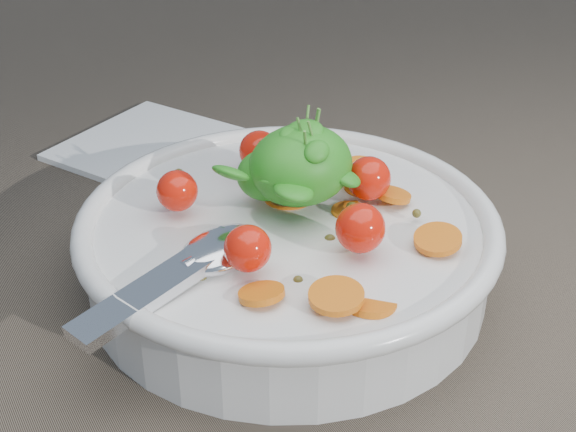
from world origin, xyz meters
TOP-DOWN VIEW (x-y plane):
  - ground at (0.00, 0.00)m, footprint 6.00×6.00m
  - bowl at (-0.01, -0.01)m, footprint 0.34×0.31m
  - napkin at (-0.01, 0.27)m, footprint 0.21×0.20m

SIDE VIEW (x-z plane):
  - ground at x=0.00m, z-range 0.00..0.00m
  - napkin at x=-0.01m, z-range 0.00..0.01m
  - bowl at x=-0.01m, z-range -0.03..0.10m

